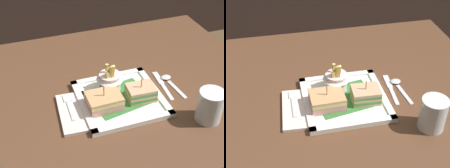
# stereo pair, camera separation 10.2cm
# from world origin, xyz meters

# --- Properties ---
(dining_table) EXTENTS (1.09, 0.82, 0.77)m
(dining_table) POSITION_xyz_m (0.00, 0.00, 0.65)
(dining_table) COLOR brown
(dining_table) RESTS_ON ground_plane
(square_plate) EXTENTS (0.26, 0.26, 0.02)m
(square_plate) POSITION_xyz_m (0.03, -0.08, 0.78)
(square_plate) COLOR white
(square_plate) RESTS_ON dining_table
(sandwich_half_left) EXTENTS (0.10, 0.08, 0.08)m
(sandwich_half_left) POSITION_xyz_m (-0.03, -0.10, 0.80)
(sandwich_half_left) COLOR tan
(sandwich_half_left) RESTS_ON square_plate
(sandwich_half_right) EXTENTS (0.09, 0.07, 0.07)m
(sandwich_half_right) POSITION_xyz_m (0.09, -0.10, 0.80)
(sandwich_half_right) COLOR tan
(sandwich_half_right) RESTS_ON square_plate
(fries_cup) EXTENTS (0.09, 0.09, 0.10)m
(fries_cup) POSITION_xyz_m (0.01, -0.03, 0.82)
(fries_cup) COLOR silver
(fries_cup) RESTS_ON square_plate
(water_glass) EXTENTS (0.07, 0.07, 0.10)m
(water_glass) POSITION_xyz_m (0.24, -0.24, 0.81)
(water_glass) COLOR silver
(water_glass) RESTS_ON dining_table
(folded_napkin) EXTENTS (0.10, 0.19, 0.01)m
(folded_napkin) POSITION_xyz_m (-0.12, -0.09, 0.78)
(folded_napkin) COLOR silver
(folded_napkin) RESTS_ON dining_table
(fork) EXTENTS (0.02, 0.12, 0.00)m
(fork) POSITION_xyz_m (-0.13, -0.06, 0.78)
(fork) COLOR silver
(fork) RESTS_ON dining_table
(knife) EXTENTS (0.03, 0.16, 0.00)m
(knife) POSITION_xyz_m (0.19, -0.05, 0.77)
(knife) COLOR silver
(knife) RESTS_ON dining_table
(spoon) EXTENTS (0.04, 0.13, 0.01)m
(spoon) POSITION_xyz_m (0.22, -0.04, 0.78)
(spoon) COLOR silver
(spoon) RESTS_ON dining_table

